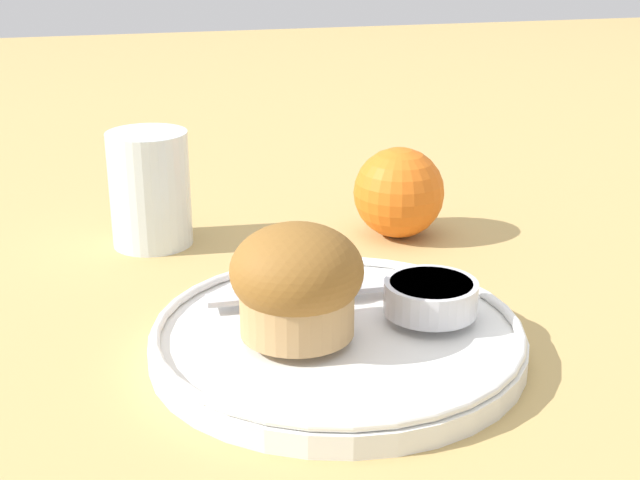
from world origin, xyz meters
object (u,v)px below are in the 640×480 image
Objects in this scene: butter_knife at (334,289)px; orange_fruit at (399,193)px; muffin at (297,282)px; juice_glass at (150,189)px.

butter_knife is 2.24× the size of orange_fruit.
muffin reaches higher than butter_knife.
juice_glass is at bearing 171.24° from orange_fruit.
muffin reaches higher than orange_fruit.
juice_glass is (-0.11, 0.17, 0.02)m from butter_knife.
muffin is 0.24m from juice_glass.
muffin is 0.07m from butter_knife.
butter_knife is (0.04, 0.05, -0.03)m from muffin.
muffin is 0.47× the size of butter_knife.
muffin is at bearing -123.62° from orange_fruit.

